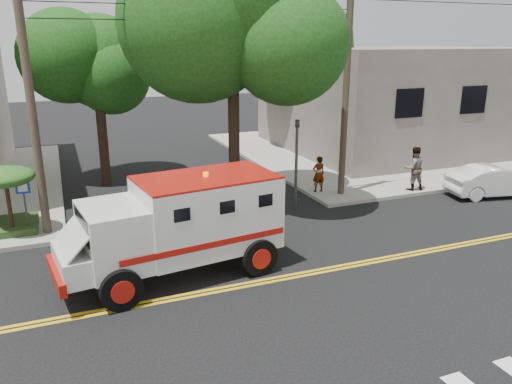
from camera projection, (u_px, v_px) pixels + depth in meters
name	position (u px, v px, depth m)	size (l,w,h in m)	color
ground	(262.00, 282.00, 14.07)	(100.00, 100.00, 0.00)	black
sidewalk_ne	(380.00, 150.00, 30.84)	(17.00, 17.00, 0.15)	gray
building_right	(399.00, 98.00, 30.93)	(14.00, 12.00, 6.00)	#605C52
utility_pole_left	(31.00, 106.00, 16.10)	(0.28, 0.28, 9.00)	#382D23
utility_pole_right	(346.00, 92.00, 20.51)	(0.28, 0.28, 9.00)	#382D23
tree_main	(246.00, 22.00, 18.18)	(6.08, 5.70, 9.85)	black
tree_left	(104.00, 60.00, 21.92)	(4.48, 4.20, 7.70)	black
tree_right	(298.00, 48.00, 29.45)	(4.80, 4.50, 8.20)	black
traffic_signal	(296.00, 154.00, 19.75)	(0.15, 0.18, 3.60)	#3F3F42
accessibility_sign	(24.00, 199.00, 16.95)	(0.45, 0.10, 2.02)	#3F3F42
armored_truck	(181.00, 222.00, 14.11)	(6.51, 3.21, 2.85)	silver
parked_sedan	(494.00, 181.00, 21.71)	(1.43, 4.10, 1.35)	silver
pedestrian_a	(319.00, 174.00, 21.80)	(0.58, 0.38, 1.59)	gray
pedestrian_b	(414.00, 168.00, 22.03)	(0.95, 0.74, 1.95)	gray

